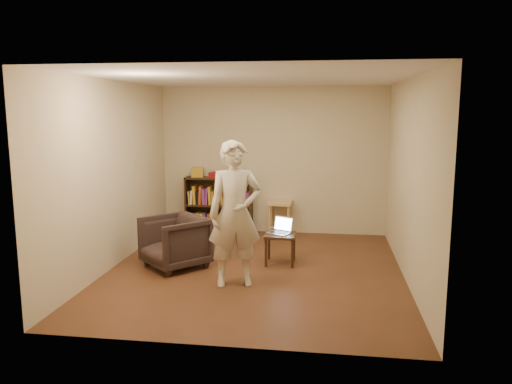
# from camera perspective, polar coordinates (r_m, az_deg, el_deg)

# --- Properties ---
(floor) EXTENTS (4.50, 4.50, 0.00)m
(floor) POSITION_cam_1_polar(r_m,az_deg,el_deg) (6.97, -0.12, -8.98)
(floor) COLOR #462C16
(floor) RESTS_ON ground
(ceiling) EXTENTS (4.50, 4.50, 0.00)m
(ceiling) POSITION_cam_1_polar(r_m,az_deg,el_deg) (6.62, -0.13, 12.90)
(ceiling) COLOR white
(ceiling) RESTS_ON wall_back
(wall_back) EXTENTS (4.00, 0.00, 4.00)m
(wall_back) POSITION_cam_1_polar(r_m,az_deg,el_deg) (8.89, 1.95, 3.61)
(wall_back) COLOR beige
(wall_back) RESTS_ON floor
(wall_left) EXTENTS (0.00, 4.50, 4.50)m
(wall_left) POSITION_cam_1_polar(r_m,az_deg,el_deg) (7.23, -16.03, 1.92)
(wall_left) COLOR beige
(wall_left) RESTS_ON floor
(wall_right) EXTENTS (0.00, 4.50, 4.50)m
(wall_right) POSITION_cam_1_polar(r_m,az_deg,el_deg) (6.69, 17.10, 1.28)
(wall_right) COLOR beige
(wall_right) RESTS_ON floor
(bookshelf) EXTENTS (1.20, 0.30, 1.00)m
(bookshelf) POSITION_cam_1_polar(r_m,az_deg,el_deg) (9.02, -4.24, -1.86)
(bookshelf) COLOR black
(bookshelf) RESTS_ON floor
(box_yellow) EXTENTS (0.23, 0.19, 0.17)m
(box_yellow) POSITION_cam_1_polar(r_m,az_deg,el_deg) (9.00, -6.72, 2.24)
(box_yellow) COLOR gold
(box_yellow) RESTS_ON bookshelf
(red_cloth) EXTENTS (0.32, 0.26, 0.09)m
(red_cloth) POSITION_cam_1_polar(r_m,az_deg,el_deg) (8.88, -4.36, 1.95)
(red_cloth) COLOR maroon
(red_cloth) RESTS_ON bookshelf
(box_green) EXTENTS (0.17, 0.17, 0.15)m
(box_green) POSITION_cam_1_polar(r_m,az_deg,el_deg) (8.83, -2.62, 2.10)
(box_green) COLOR #1B661C
(box_green) RESTS_ON bookshelf
(box_white) EXTENTS (0.12, 0.12, 0.09)m
(box_white) POSITION_cam_1_polar(r_m,az_deg,el_deg) (8.80, -1.21, 1.87)
(box_white) COLOR white
(box_white) RESTS_ON bookshelf
(stool) EXTENTS (0.41, 0.41, 0.60)m
(stool) POSITION_cam_1_polar(r_m,az_deg,el_deg) (8.78, 2.73, -1.86)
(stool) COLOR tan
(stool) RESTS_ON floor
(armchair) EXTENTS (1.11, 1.11, 0.73)m
(armchair) POSITION_cam_1_polar(r_m,az_deg,el_deg) (7.12, -9.27, -5.65)
(armchair) COLOR #302520
(armchair) RESTS_ON floor
(side_table) EXTENTS (0.43, 0.43, 0.44)m
(side_table) POSITION_cam_1_polar(r_m,az_deg,el_deg) (7.19, 2.80, -5.37)
(side_table) COLOR black
(side_table) RESTS_ON floor
(laptop) EXTENTS (0.39, 0.38, 0.23)m
(laptop) POSITION_cam_1_polar(r_m,az_deg,el_deg) (7.21, 2.83, -4.26)
(laptop) COLOR #BBBAC0
(laptop) RESTS_ON side_table
(person) EXTENTS (0.77, 0.61, 1.83)m
(person) POSITION_cam_1_polar(r_m,az_deg,el_deg) (6.21, -2.41, -2.53)
(person) COLOR beige
(person) RESTS_ON floor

